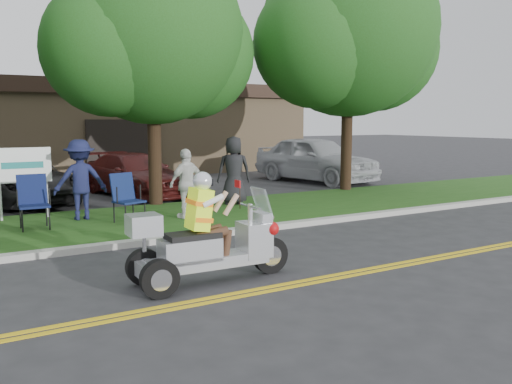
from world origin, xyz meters
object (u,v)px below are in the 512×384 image
spectator_adult_right (187,183)px  lawn_chair_a (33,198)px  parked_car_right (135,175)px  trike_scooter (205,245)px  lawn_chair_b (126,195)px  parked_car_mid (23,180)px  parked_car_far_right (315,159)px

spectator_adult_right → lawn_chair_a: bearing=-22.6°
spectator_adult_right → parked_car_right: (0.41, 5.05, -0.25)m
trike_scooter → lawn_chair_b: size_ratio=2.29×
lawn_chair_b → parked_car_mid: size_ratio=0.23×
parked_car_mid → parked_car_far_right: bearing=-6.8°
parked_car_right → lawn_chair_a: bearing=-139.9°
parked_car_mid → parked_car_right: parked_car_right is taller
trike_scooter → parked_car_far_right: size_ratio=0.48×
lawn_chair_a → parked_car_mid: size_ratio=0.24×
lawn_chair_b → parked_car_mid: 5.04m
parked_car_far_right → spectator_adult_right: bearing=-155.9°
trike_scooter → lawn_chair_b: 4.80m
lawn_chair_b → spectator_adult_right: (1.39, -0.23, 0.19)m
spectator_adult_right → trike_scooter: bearing=56.1°
lawn_chair_a → trike_scooter: bearing=-69.9°
parked_car_right → trike_scooter: bearing=-113.1°
parked_car_far_right → lawn_chair_a: bearing=-167.0°
spectator_adult_right → parked_car_right: bearing=-108.2°
parked_car_right → lawn_chair_b: bearing=-121.2°
lawn_chair_a → lawn_chair_b: bearing=-6.2°
parked_car_mid → lawn_chair_b: bearing=-80.3°
parked_car_right → parked_car_mid: bearing=169.6°
spectator_adult_right → parked_car_far_right: (7.61, 5.21, -0.02)m
parked_car_right → parked_car_far_right: size_ratio=0.88×
lawn_chair_b → spectator_adult_right: spectator_adult_right is taller
lawn_chair_a → parked_car_right: bearing=53.6°
trike_scooter → parked_car_mid: 9.67m
parked_car_mid → lawn_chair_a: bearing=-102.6°
parked_car_far_right → parked_car_right: bearing=171.0°
lawn_chair_a → parked_car_far_right: bearing=26.0°
lawn_chair_a → parked_car_right: size_ratio=0.25×
lawn_chair_b → parked_car_mid: parked_car_mid is taller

